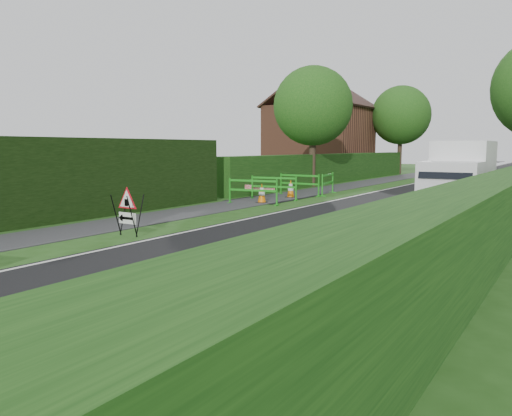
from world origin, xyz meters
The scene contains 20 objects.
ground centered at (0.00, 0.00, 0.00)m, with size 120.00×120.00×0.00m, color #1F4614.
road_surface centered at (2.50, 35.00, 0.00)m, with size 6.00×90.00×0.02m, color black.
footpath centered at (-3.00, 35.00, 0.01)m, with size 2.00×90.00×0.02m, color #2D2D30.
hedge_west_far centered at (-5.00, 22.00, 0.00)m, with size 1.00×24.00×1.80m, color #14380F.
house_west centered at (-10.00, 30.00, 2.90)m, with size 7.50×7.40×7.88m.
tree_nw centered at (-4.60, 18.00, 4.48)m, with size 4.40×4.40×6.70m.
tree_fw centered at (-4.60, 34.00, 4.83)m, with size 4.80×4.80×7.24m.
triangle_sign centered at (-1.20, 1.12, 0.72)m, with size 0.72×0.72×1.04m.
works_van centered at (4.04, 14.10, 1.31)m, with size 2.23×5.45×2.46m.
traffic_cone_0 centered at (4.58, 11.00, 0.39)m, with size 0.38×0.38×0.79m.
traffic_cone_1 centered at (5.15, 14.13, 0.39)m, with size 0.38×0.38×0.79m.
traffic_cone_2 centered at (5.45, 15.26, 0.39)m, with size 0.38×0.38×0.79m.
traffic_cone_3 centered at (-2.46, 9.34, 0.39)m, with size 0.38×0.38×0.79m.
traffic_cone_4 centered at (-2.53, 11.82, 0.39)m, with size 0.38×0.38×0.79m.
ped_barrier_0 centered at (-2.48, 8.72, 0.63)m, with size 2.09×0.67×1.00m.
ped_barrier_1 centered at (-2.73, 10.70, 0.63)m, with size 2.09×0.68×1.00m.
ped_barrier_2 centered at (-2.69, 12.92, 0.63)m, with size 2.07×0.41×1.00m.
ped_barrier_3 centered at (-1.81, 14.09, 0.63)m, with size 0.74×2.09×1.00m.
redwhite_plank centered at (-3.46, 10.74, 0.00)m, with size 1.50×0.04×0.25m, color red.
hatchback_car centered at (1.98, 25.09, 0.67)m, with size 1.59×3.94×1.34m, color silver.
Camera 1 is at (8.17, -7.35, 2.21)m, focal length 35.00 mm.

